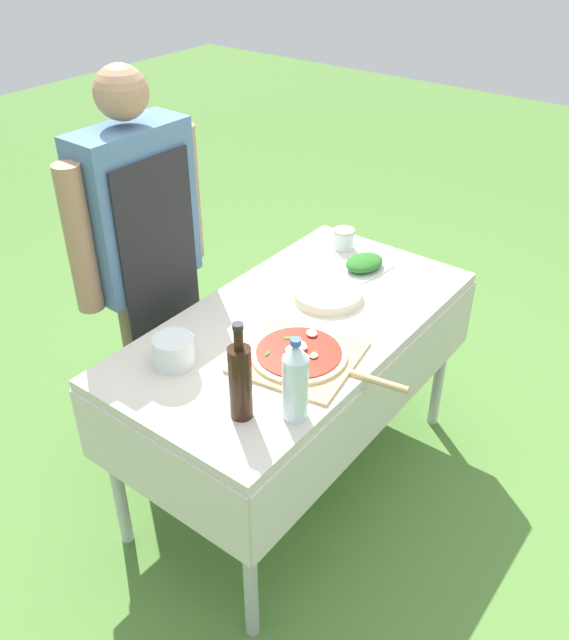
% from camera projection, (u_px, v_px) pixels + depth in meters
% --- Properties ---
extents(ground_plane, '(12.00, 12.00, 0.00)m').
position_uv_depth(ground_plane, '(295.00, 474.00, 2.80)').
color(ground_plane, '#517F38').
extents(prep_table, '(1.41, 0.74, 0.76)m').
position_uv_depth(prep_table, '(296.00, 342.00, 2.43)').
color(prep_table, beige).
rests_on(prep_table, ground).
extents(person_cook, '(0.59, 0.20, 1.58)m').
position_uv_depth(person_cook, '(142.00, 247.00, 2.48)').
color(person_cook, '#70604C').
rests_on(person_cook, ground).
extents(pizza_on_peel, '(0.42, 0.58, 0.05)m').
position_uv_depth(pizza_on_peel, '(301.00, 356.00, 2.18)').
color(pizza_on_peel, tan).
rests_on(pizza_on_peel, prep_table).
extents(oil_bottle, '(0.07, 0.07, 0.32)m').
position_uv_depth(oil_bottle, '(240.00, 381.00, 1.89)').
color(oil_bottle, black).
rests_on(oil_bottle, prep_table).
extents(water_bottle, '(0.08, 0.08, 0.27)m').
position_uv_depth(water_bottle, '(295.00, 381.00, 1.89)').
color(water_bottle, silver).
rests_on(water_bottle, prep_table).
extents(herb_container, '(0.22, 0.18, 0.06)m').
position_uv_depth(herb_container, '(364.00, 264.00, 2.67)').
color(herb_container, silver).
rests_on(herb_container, prep_table).
extents(mixing_tub, '(0.13, 0.13, 0.10)m').
position_uv_depth(mixing_tub, '(174.00, 351.00, 2.14)').
color(mixing_tub, silver).
rests_on(mixing_tub, prep_table).
extents(plate_stack, '(0.26, 0.26, 0.03)m').
position_uv_depth(plate_stack, '(327.00, 294.00, 2.50)').
color(plate_stack, beige).
rests_on(plate_stack, prep_table).
extents(sauce_jar, '(0.09, 0.09, 0.08)m').
position_uv_depth(sauce_jar, '(344.00, 240.00, 2.82)').
color(sauce_jar, silver).
rests_on(sauce_jar, prep_table).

